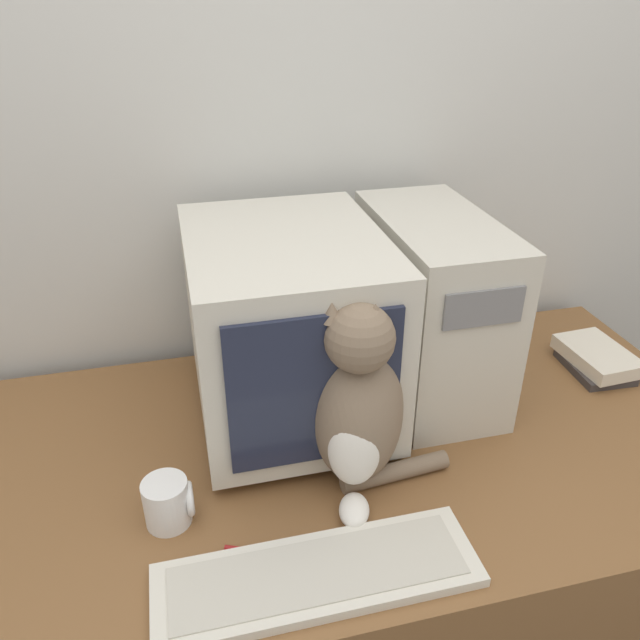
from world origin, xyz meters
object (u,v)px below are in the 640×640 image
(keyboard, at_px, (318,575))
(pen, at_px, (266,553))
(book_stack, at_px, (597,359))
(mug, at_px, (168,502))
(computer_tower, at_px, (430,306))
(crt_monitor, at_px, (288,327))
(cat, at_px, (358,406))

(keyboard, distance_m, pen, 0.10)
(book_stack, height_order, mug, mug)
(keyboard, bearing_deg, computer_tower, 51.93)
(keyboard, relative_size, pen, 3.90)
(crt_monitor, distance_m, computer_tower, 0.32)
(mug, bearing_deg, crt_monitor, 44.76)
(computer_tower, relative_size, pen, 3.39)
(cat, xyz_separation_m, mug, (-0.34, -0.03, -0.11))
(computer_tower, xyz_separation_m, mug, (-0.57, -0.28, -0.15))
(book_stack, bearing_deg, pen, -157.63)
(computer_tower, bearing_deg, cat, -133.42)
(crt_monitor, xyz_separation_m, book_stack, (0.73, -0.02, -0.18))
(book_stack, xyz_separation_m, pen, (-0.84, -0.35, -0.02))
(crt_monitor, distance_m, book_stack, 0.75)
(book_stack, relative_size, pen, 1.49)
(crt_monitor, relative_size, computer_tower, 1.10)
(cat, bearing_deg, book_stack, 34.58)
(keyboard, xyz_separation_m, pen, (-0.07, 0.06, -0.01))
(crt_monitor, height_order, keyboard, crt_monitor)
(pen, distance_m, mug, 0.19)
(keyboard, xyz_separation_m, book_stack, (0.77, 0.41, 0.02))
(crt_monitor, height_order, mug, crt_monitor)
(cat, xyz_separation_m, book_stack, (0.65, 0.20, -0.13))
(book_stack, xyz_separation_m, mug, (-0.98, -0.24, 0.02))
(computer_tower, xyz_separation_m, book_stack, (0.41, -0.05, -0.17))
(cat, relative_size, book_stack, 1.94)
(cat, bearing_deg, pen, -125.82)
(mug, bearing_deg, book_stack, 13.44)
(computer_tower, height_order, pen, computer_tower)
(keyboard, xyz_separation_m, mug, (-0.21, 0.17, 0.03))
(computer_tower, relative_size, keyboard, 0.87)
(crt_monitor, bearing_deg, cat, -70.45)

